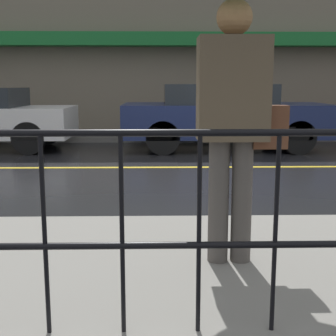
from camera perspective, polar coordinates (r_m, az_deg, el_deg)
ground_plane at (r=8.11m, az=2.96°, el=0.08°), size 80.00×80.00×0.00m
sidewalk_near at (r=3.53m, az=8.70°, el=-12.30°), size 28.00×2.42×0.15m
sidewalk_far at (r=12.40m, az=1.50°, el=3.95°), size 28.00×1.64×0.15m
lane_marking at (r=8.10m, az=2.96°, el=0.11°), size 25.20×0.12×0.01m
building_storefront at (r=13.43m, az=1.36°, el=18.80°), size 28.00×0.85×6.96m
railing_foreground at (r=2.41m, az=13.08°, el=-4.63°), size 12.00×0.04×1.06m
pedestrian at (r=3.30m, az=8.20°, el=16.89°), size 0.96×0.96×2.23m
car_navy at (r=10.42m, az=6.81°, el=6.43°), size 4.48×1.93×1.42m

